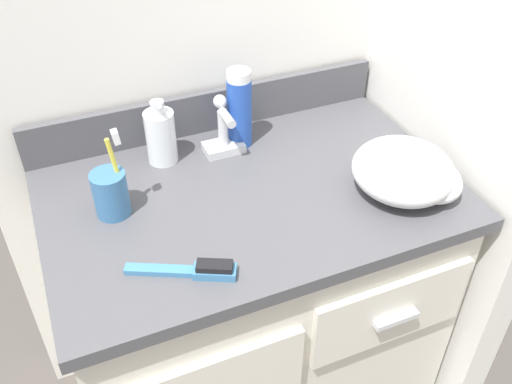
{
  "coord_description": "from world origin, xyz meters",
  "views": [
    {
      "loc": [
        -0.35,
        -0.86,
        1.52
      ],
      "look_at": [
        0.0,
        -0.03,
        0.79
      ],
      "focal_mm": 40.0,
      "sensor_mm": 36.0,
      "label": 1
    }
  ],
  "objects": [
    {
      "name": "hairbrush",
      "position": [
        -0.18,
        -0.18,
        0.78
      ],
      "size": [
        0.19,
        0.11,
        0.03
      ],
      "rotation": [
        0.0,
        0.0,
        -0.45
      ],
      "color": "teal",
      "rests_on": "vanity"
    },
    {
      "name": "wall_right",
      "position": [
        0.48,
        0.0,
        1.1
      ],
      "size": [
        0.08,
        0.63,
        2.2
      ],
      "primitive_type": "cube",
      "color": "silver",
      "rests_on": "ground_plane"
    },
    {
      "name": "vanity",
      "position": [
        -0.0,
        -0.0,
        0.4
      ],
      "size": [
        0.86,
        0.56,
        0.77
      ],
      "color": "silver",
      "rests_on": "ground_plane"
    },
    {
      "name": "shaving_cream_can",
      "position": [
        0.05,
        0.18,
        0.87
      ],
      "size": [
        0.06,
        0.06,
        0.19
      ],
      "color": "#234CB2",
      "rests_on": "vanity"
    },
    {
      "name": "soap_dispenser",
      "position": [
        -0.14,
        0.18,
        0.84
      ],
      "size": [
        0.07,
        0.07,
        0.15
      ],
      "color": "white",
      "rests_on": "vanity"
    },
    {
      "name": "sink_faucet",
      "position": [
        0.0,
        0.16,
        0.82
      ],
      "size": [
        0.09,
        0.09,
        0.14
      ],
      "color": "silver",
      "rests_on": "vanity"
    },
    {
      "name": "hand_towel",
      "position": [
        0.3,
        -0.12,
        0.82
      ],
      "size": [
        0.21,
        0.21,
        0.1
      ],
      "color": "white",
      "rests_on": "vanity"
    },
    {
      "name": "backsplash",
      "position": [
        0.0,
        0.26,
        0.82
      ],
      "size": [
        0.86,
        0.02,
        0.1
      ],
      "color": "#4C4C51",
      "rests_on": "vanity"
    },
    {
      "name": "toothbrush_cup",
      "position": [
        -0.28,
        0.05,
        0.82
      ],
      "size": [
        0.07,
        0.07,
        0.18
      ],
      "color": "teal",
      "rests_on": "vanity"
    }
  ]
}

